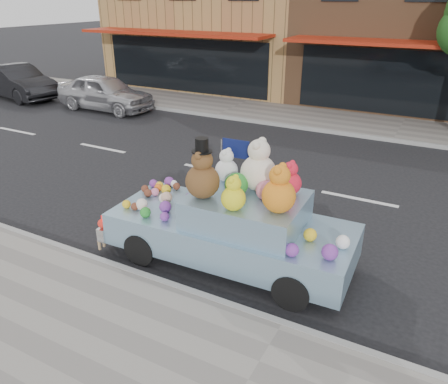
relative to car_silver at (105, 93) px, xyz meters
The scene contains 9 objects.
ground 12.02m from the car_silver, 19.08° to the right, with size 120.00×120.00×0.00m, color black.
far_sidewalk 11.65m from the car_silver, 12.82° to the left, with size 60.00×3.00×0.12m, color gray.
near_kerb 14.44m from the car_silver, 38.20° to the right, with size 60.00×0.12×0.13m, color gray.
far_kerb 11.41m from the car_silver, ahead, with size 60.00×0.12×0.13m, color gray.
storefront_left 8.67m from the car_silver, 80.57° to the left, with size 10.00×9.80×7.30m.
storefront_mid 14.21m from the car_silver, 35.38° to the left, with size 10.00×9.80×7.30m.
car_silver is the anchor object (origin of this frame).
car_dark 5.11m from the car_silver, behind, with size 1.60×4.60×1.52m, color black.
art_car 12.52m from the car_silver, 37.85° to the right, with size 4.54×1.92×2.37m.
Camera 1 is at (1.59, -9.77, 4.43)m, focal length 35.00 mm.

